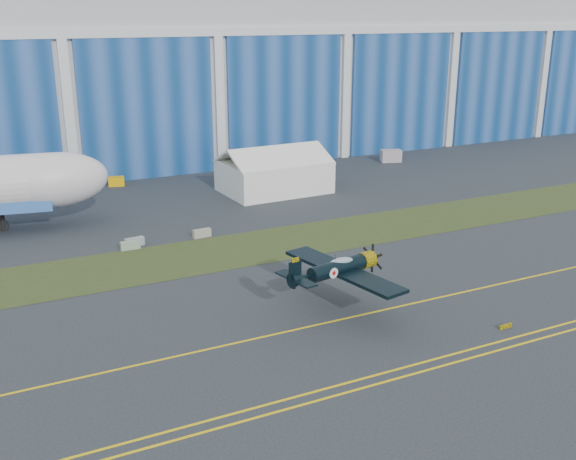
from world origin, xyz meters
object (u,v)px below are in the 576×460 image
warbird (338,268)px  tug (116,181)px  tent (274,168)px  shipping_container (19,186)px

warbird → tug: 50.61m
tent → tug: tent is taller
tug → tent: bearing=-19.4°
warbird → tent: size_ratio=1.00×
warbird → shipping_container: 54.48m
warbird → tent: 39.26m
tent → tug: bearing=143.4°
shipping_container → warbird: bearing=-50.6°
tent → tug: size_ratio=6.55×
warbird → shipping_container: bearing=100.0°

